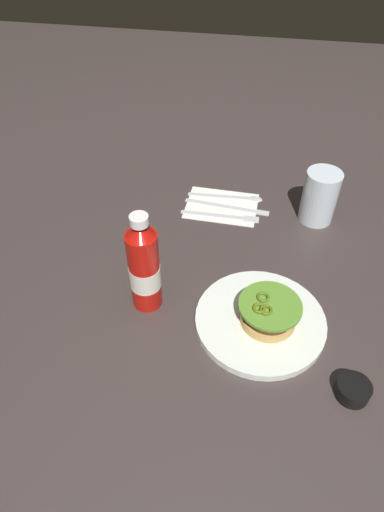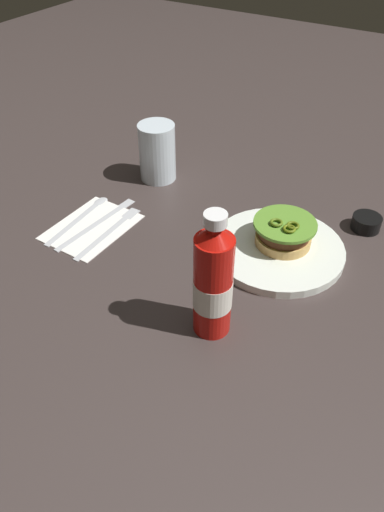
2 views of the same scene
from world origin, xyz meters
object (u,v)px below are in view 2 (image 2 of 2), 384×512
(burger_sandwich, at_px, (284,233))
(water_glass, at_px, (157,152))
(fork_utensil, at_px, (113,227))
(dinner_plate, at_px, (277,249))
(spoon_utensil, at_px, (86,212))
(butter_knife, at_px, (101,219))
(condiment_cup, at_px, (366,223))
(napkin, at_px, (92,227))
(ketchup_bottle, at_px, (213,282))

(burger_sandwich, bearing_deg, water_glass, 74.58)
(burger_sandwich, height_order, fork_utensil, burger_sandwich)
(dinner_plate, xyz_separation_m, fork_utensil, (-0.10, 0.30, -0.00))
(water_glass, distance_m, spoon_utensil, 0.21)
(fork_utensil, bearing_deg, butter_knife, 76.96)
(condiment_cup, bearing_deg, fork_utensil, 121.54)
(burger_sandwich, bearing_deg, napkin, 110.69)
(dinner_plate, bearing_deg, ketchup_bottle, 176.31)
(water_glass, bearing_deg, fork_utensil, -170.76)
(dinner_plate, height_order, spoon_utensil, dinner_plate)
(fork_utensil, bearing_deg, water_glass, 9.24)
(condiment_cup, xyz_separation_m, fork_utensil, (-0.26, 0.42, -0.01))
(spoon_utensil, bearing_deg, water_glass, -13.43)
(burger_sandwich, height_order, spoon_utensil, burger_sandwich)
(dinner_plate, relative_size, napkin, 1.41)
(burger_sandwich, bearing_deg, condiment_cup, -38.05)
(fork_utensil, height_order, spoon_utensil, same)
(ketchup_bottle, distance_m, butter_knife, 0.36)
(ketchup_bottle, xyz_separation_m, fork_utensil, (0.12, 0.29, -0.09))
(water_glass, bearing_deg, spoon_utensil, 166.57)
(water_glass, height_order, napkin, water_glass)
(water_glass, distance_m, fork_utensil, 0.22)
(burger_sandwich, bearing_deg, ketchup_bottle, 175.70)
(dinner_plate, bearing_deg, butter_knife, 105.09)
(condiment_cup, xyz_separation_m, butter_knife, (-0.25, 0.45, -0.01))
(dinner_plate, bearing_deg, burger_sandwich, -14.86)
(ketchup_bottle, xyz_separation_m, water_glass, (0.32, 0.32, -0.03))
(condiment_cup, height_order, napkin, condiment_cup)
(condiment_cup, bearing_deg, burger_sandwich, 141.95)
(napkin, xyz_separation_m, fork_utensil, (0.02, -0.04, 0.00))
(water_glass, bearing_deg, burger_sandwich, -105.42)
(dinner_plate, bearing_deg, spoon_utensil, 102.92)
(burger_sandwich, xyz_separation_m, spoon_utensil, (-0.10, 0.38, -0.03))
(condiment_cup, bearing_deg, napkin, 120.98)
(condiment_cup, relative_size, fork_utensil, 0.30)
(condiment_cup, bearing_deg, spoon_utensil, 116.15)
(napkin, bearing_deg, fork_utensil, -65.42)
(burger_sandwich, distance_m, napkin, 0.37)
(fork_utensil, relative_size, spoon_utensil, 1.00)
(fork_utensil, relative_size, butter_knife, 0.90)
(ketchup_bottle, distance_m, fork_utensil, 0.32)
(spoon_utensil, bearing_deg, butter_knife, -94.96)
(burger_sandwich, relative_size, napkin, 0.66)
(spoon_utensil, bearing_deg, dinner_plate, -77.08)
(butter_knife, height_order, spoon_utensil, same)
(dinner_plate, relative_size, water_glass, 1.92)
(butter_knife, bearing_deg, dinner_plate, -74.91)
(burger_sandwich, height_order, butter_knife, burger_sandwich)
(dinner_plate, height_order, water_glass, water_glass)
(dinner_plate, relative_size, burger_sandwich, 2.13)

